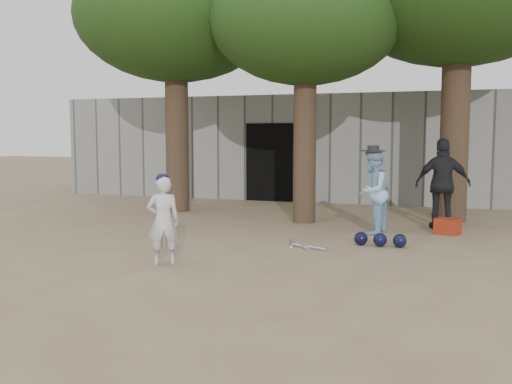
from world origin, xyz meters
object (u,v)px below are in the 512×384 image
(boy_player, at_px, (163,221))
(red_bag, at_px, (448,226))
(spectator_blue, at_px, (372,192))
(spectator_dark, at_px, (443,184))

(boy_player, xyz_separation_m, red_bag, (3.86, 3.97, -0.49))
(spectator_blue, bearing_deg, boy_player, -22.56)
(spectator_blue, bearing_deg, spectator_dark, 140.39)
(spectator_blue, relative_size, spectator_dark, 0.89)
(spectator_dark, distance_m, red_bag, 0.98)
(boy_player, relative_size, spectator_blue, 0.80)
(boy_player, bearing_deg, spectator_dark, -158.30)
(spectator_dark, xyz_separation_m, red_bag, (0.11, -0.62, -0.75))
(spectator_blue, bearing_deg, red_bag, 117.13)
(red_bag, bearing_deg, spectator_blue, -165.00)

